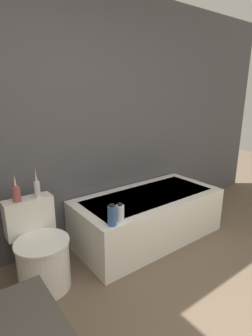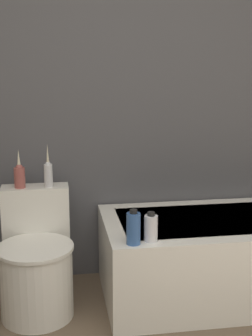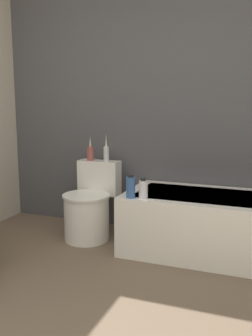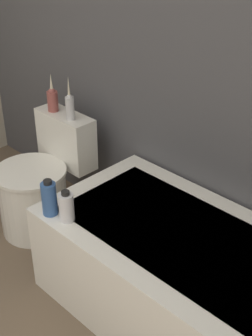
{
  "view_description": "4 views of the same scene",
  "coord_description": "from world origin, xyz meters",
  "views": [
    {
      "loc": [
        -1.04,
        -0.09,
        1.59
      ],
      "look_at": [
        0.27,
        1.67,
        0.95
      ],
      "focal_mm": 28.0,
      "sensor_mm": 36.0,
      "label": 1
    },
    {
      "loc": [
        -0.34,
        -0.72,
        1.47
      ],
      "look_at": [
        0.05,
        1.78,
        0.88
      ],
      "focal_mm": 50.0,
      "sensor_mm": 36.0,
      "label": 2
    },
    {
      "loc": [
        1.15,
        -1.33,
        1.32
      ],
      "look_at": [
        -0.04,
        1.71,
        0.73
      ],
      "focal_mm": 42.0,
      "sensor_mm": 36.0,
      "label": 3
    },
    {
      "loc": [
        1.63,
        0.52,
        1.87
      ],
      "look_at": [
        0.29,
        1.86,
        0.75
      ],
      "focal_mm": 50.0,
      "sensor_mm": 36.0,
      "label": 4
    }
  ],
  "objects": [
    {
      "name": "vase_silver",
      "position": [
        -0.39,
        2.08,
        0.8
      ],
      "size": [
        0.05,
        0.05,
        0.27
      ],
      "color": "silver",
      "rests_on": "toilet"
    },
    {
      "name": "wall_back_tiled",
      "position": [
        0.0,
        2.34,
        1.3
      ],
      "size": [
        6.4,
        0.06,
        2.6
      ],
      "color": "#4C4C51",
      "rests_on": "ground_plane"
    },
    {
      "name": "vase_gold",
      "position": [
        -0.56,
        2.09,
        0.79
      ],
      "size": [
        0.07,
        0.07,
        0.24
      ],
      "color": "#994C47",
      "rests_on": "toilet"
    },
    {
      "name": "shampoo_bottle_short",
      "position": [
        0.15,
        1.6,
        0.58
      ],
      "size": [
        0.07,
        0.07,
        0.16
      ],
      "color": "silver",
      "rests_on": "bathtub"
    },
    {
      "name": "bathtub",
      "position": [
        0.75,
        1.9,
        0.26
      ],
      "size": [
        1.63,
        0.78,
        0.51
      ],
      "color": "white",
      "rests_on": "ground"
    },
    {
      "name": "toilet",
      "position": [
        -0.47,
        1.88,
        0.29
      ],
      "size": [
        0.44,
        0.59,
        0.71
      ],
      "color": "white",
      "rests_on": "ground"
    },
    {
      "name": "shampoo_bottle_tall",
      "position": [
        0.05,
        1.58,
        0.6
      ],
      "size": [
        0.07,
        0.07,
        0.19
      ],
      "color": "#335999",
      "rests_on": "bathtub"
    }
  ]
}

